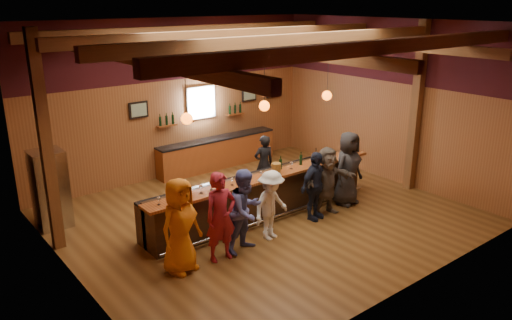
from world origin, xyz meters
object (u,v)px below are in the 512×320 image
at_px(customer_navy, 315,186).
at_px(bartender, 264,164).
at_px(customer_redvest, 221,217).
at_px(customer_white, 271,205).
at_px(customer_dark, 348,168).
at_px(customer_denim, 246,211).
at_px(customer_orange, 180,226).
at_px(stainless_fridge, 50,189).
at_px(customer_brown, 327,181).
at_px(back_bar_cabinet, 218,153).
at_px(bottle_a, 281,164).
at_px(ice_bucket, 276,168).
at_px(bar_counter, 260,194).

relative_size(customer_navy, bartender, 1.05).
bearing_deg(customer_redvest, customer_white, 8.21).
height_order(customer_dark, bartender, customer_dark).
distance_m(customer_denim, customer_navy, 2.20).
bearing_deg(customer_orange, stainless_fridge, 95.62).
distance_m(customer_orange, customer_white, 2.21).
xyz_separation_m(customer_brown, bartender, (-0.24, 2.08, -0.06)).
xyz_separation_m(stainless_fridge, customer_redvest, (2.15, -3.65, 0.02)).
relative_size(back_bar_cabinet, customer_navy, 2.42).
height_order(customer_navy, bottle_a, customer_navy).
height_order(back_bar_cabinet, bartender, bartender).
bearing_deg(customer_brown, customer_white, -167.93).
bearing_deg(back_bar_cabinet, stainless_fridge, -168.07).
height_order(stainless_fridge, ice_bucket, stainless_fridge).
distance_m(customer_orange, customer_navy, 3.65).
distance_m(customer_redvest, customer_white, 1.36).
distance_m(stainless_fridge, customer_denim, 4.58).
height_order(customer_brown, bartender, customer_brown).
bearing_deg(ice_bucket, customer_denim, -150.75).
xyz_separation_m(customer_white, ice_bucket, (0.81, 0.79, 0.45)).
bearing_deg(customer_redvest, customer_orange, 177.82).
bearing_deg(ice_bucket, bar_counter, 120.27).
bearing_deg(customer_brown, bar_counter, 149.71).
bearing_deg(bartender, stainless_fridge, -3.77).
distance_m(bar_counter, customer_denim, 1.85).
relative_size(stainless_fridge, customer_navy, 1.09).
relative_size(bar_counter, bottle_a, 19.84).
bearing_deg(customer_dark, customer_redvest, 179.17).
xyz_separation_m(bar_counter, customer_redvest, (-1.97, -1.20, 0.39)).
bearing_deg(back_bar_cabinet, customer_denim, -117.96).
height_order(stainless_fridge, customer_dark, customer_dark).
bearing_deg(customer_orange, customer_navy, -12.61).
bearing_deg(bartender, customer_white, 64.63).
relative_size(back_bar_cabinet, customer_brown, 2.37).
bearing_deg(customer_orange, customer_denim, -18.76).
distance_m(back_bar_cabinet, ice_bucket, 4.10).
bearing_deg(customer_redvest, back_bar_cabinet, 61.53).
bearing_deg(customer_white, customer_redvest, 171.40).
bearing_deg(customer_denim, ice_bucket, 17.29).
bearing_deg(customer_orange, bottle_a, 1.21).
bearing_deg(customer_dark, customer_navy, -179.48).
height_order(customer_navy, customer_dark, customer_dark).
bearing_deg(bartender, customer_brown, 107.13).
distance_m(bar_counter, customer_redvest, 2.34).
bearing_deg(customer_white, customer_navy, -5.90).
bearing_deg(bar_counter, bottle_a, -19.61).
bearing_deg(bar_counter, customer_denim, -138.26).
bearing_deg(stainless_fridge, customer_orange, -69.87).
bearing_deg(customer_navy, customer_orange, 171.35).
xyz_separation_m(customer_denim, customer_dark, (3.49, 0.38, 0.06)).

